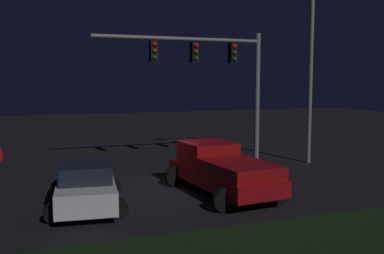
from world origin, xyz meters
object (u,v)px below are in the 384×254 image
car_sedan (86,186)px  traffic_signal_gantry (213,65)px  pickup_truck (220,167)px  street_lamp_right (302,55)px

car_sedan → traffic_signal_gantry: traffic_signal_gantry is taller
pickup_truck → traffic_signal_gantry: bearing=-25.1°
street_lamp_right → car_sedan: bearing=-159.4°
traffic_signal_gantry → street_lamp_right: bearing=-12.7°
pickup_truck → car_sedan: 4.89m
pickup_truck → car_sedan: (-4.88, -0.11, -0.26)m
car_sedan → street_lamp_right: 12.72m
pickup_truck → street_lamp_right: bearing=-61.6°
car_sedan → street_lamp_right: size_ratio=0.53×
traffic_signal_gantry → street_lamp_right: (4.33, -0.98, 0.53)m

